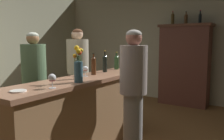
{
  "coord_description": "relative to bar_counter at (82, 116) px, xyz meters",
  "views": [
    {
      "loc": [
        2.42,
        -2.14,
        1.46
      ],
      "look_at": [
        0.76,
        0.39,
        1.09
      ],
      "focal_mm": 37.97,
      "sensor_mm": 36.0,
      "label": 1
    }
  ],
  "objects": [
    {
      "name": "wine_glass_front",
      "position": [
        -0.06,
        0.14,
        0.59
      ],
      "size": [
        0.08,
        0.08,
        0.14
      ],
      "color": "white",
      "rests_on": "bar_counter"
    },
    {
      "name": "bar_counter",
      "position": [
        0.0,
        0.0,
        0.0
      ],
      "size": [
        0.56,
        2.39,
        0.99
      ],
      "color": "#966E48",
      "rests_on": "ground"
    },
    {
      "name": "cheese_plate",
      "position": [
        0.04,
        -0.95,
        0.5
      ],
      "size": [
        0.15,
        0.15,
        0.01
      ],
      "primitive_type": "cylinder",
      "color": "white",
      "rests_on": "bar_counter"
    },
    {
      "name": "wine_bottle_pinot",
      "position": [
        -0.0,
        -0.06,
        0.62
      ],
      "size": [
        0.08,
        0.08,
        0.29
      ],
      "color": "black",
      "rests_on": "bar_counter"
    },
    {
      "name": "wine_bottle_syrah",
      "position": [
        -0.14,
        1.05,
        0.62
      ],
      "size": [
        0.07,
        0.07,
        0.29
      ],
      "color": "#2C4C29",
      "rests_on": "bar_counter"
    },
    {
      "name": "patron_by_cabinet",
      "position": [
        -0.76,
        -0.13,
        0.37
      ],
      "size": [
        0.34,
        0.34,
        1.58
      ],
      "rotation": [
        0.0,
        0.0,
        0.28
      ],
      "color": "#496043",
      "rests_on": "ground"
    },
    {
      "name": "display_bottle_midleft",
      "position": [
        0.39,
        3.13,
        1.46
      ],
      "size": [
        0.08,
        0.08,
        0.28
      ],
      "color": "#4E3018",
      "rests_on": "display_cabinet"
    },
    {
      "name": "display_cabinet",
      "position": [
        0.39,
        3.13,
        0.45
      ],
      "size": [
        1.16,
        0.47,
        1.84
      ],
      "color": "brown",
      "rests_on": "ground"
    },
    {
      "name": "wall_back",
      "position": [
        -0.47,
        3.46,
        0.88
      ],
      "size": [
        5.47,
        0.12,
        2.76
      ],
      "primitive_type": "cube",
      "color": "#B4AE94",
      "rests_on": "ground"
    },
    {
      "name": "wine_glass_mid",
      "position": [
        0.18,
        -0.66,
        0.59
      ],
      "size": [
        0.08,
        0.08,
        0.15
      ],
      "color": "white",
      "rests_on": "bar_counter"
    },
    {
      "name": "patron_in_navy",
      "position": [
        -0.9,
        0.96,
        0.42
      ],
      "size": [
        0.39,
        0.39,
        1.68
      ],
      "rotation": [
        0.0,
        0.0,
        -0.52
      ],
      "color": "gray",
      "rests_on": "ground"
    },
    {
      "name": "display_bottle_left",
      "position": [
        0.08,
        3.13,
        1.48
      ],
      "size": [
        0.08,
        0.08,
        0.31
      ],
      "color": "#483412",
      "rests_on": "display_cabinet"
    },
    {
      "name": "flower_arrangement",
      "position": [
        0.17,
        -0.26,
        0.68
      ],
      "size": [
        0.13,
        0.12,
        0.42
      ],
      "color": "#335768",
      "rests_on": "bar_counter"
    },
    {
      "name": "patron_redhead",
      "position": [
        -1.31,
        1.37,
        0.41
      ],
      "size": [
        0.39,
        0.39,
        1.67
      ],
      "rotation": [
        0.0,
        0.0,
        -0.73
      ],
      "color": "#35242B",
      "rests_on": "ground"
    },
    {
      "name": "display_bottle_center",
      "position": [
        0.69,
        3.13,
        1.46
      ],
      "size": [
        0.06,
        0.06,
        0.29
      ],
      "color": "black",
      "rests_on": "display_cabinet"
    },
    {
      "name": "wine_bottle_malbec",
      "position": [
        -0.06,
        0.33,
        0.63
      ],
      "size": [
        0.07,
        0.07,
        0.3
      ],
      "color": "#4A2814",
      "rests_on": "bar_counter"
    },
    {
      "name": "bartender",
      "position": [
        0.59,
        0.28,
        0.38
      ],
      "size": [
        0.34,
        0.34,
        1.6
      ],
      "rotation": [
        0.0,
        0.0,
        3.07
      ],
      "color": "gray",
      "rests_on": "ground"
    },
    {
      "name": "wine_bottle_riesling",
      "position": [
        -0.1,
        0.66,
        0.63
      ],
      "size": [
        0.07,
        0.07,
        0.33
      ],
      "color": "black",
      "rests_on": "bar_counter"
    }
  ]
}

